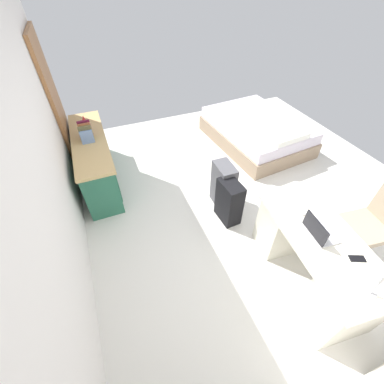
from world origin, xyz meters
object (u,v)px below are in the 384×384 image
(desk, at_px, (313,258))
(office_chair, at_px, (369,228))
(desk_lamp, at_px, (381,272))
(computer_mouse, at_px, (306,213))
(bed, at_px, (256,131))
(cell_phone_near_laptop, at_px, (357,259))
(suitcase_black, at_px, (229,202))
(suitcase_spare_grey, at_px, (223,185))
(credenza, at_px, (95,161))
(figurine_small, at_px, (84,119))
(laptop, at_px, (319,231))

(desk, xyz_separation_m, office_chair, (0.05, -0.83, 0.04))
(desk_lamp, bearing_deg, computer_mouse, -7.26)
(bed, height_order, cell_phone_near_laptop, cell_phone_near_laptop)
(office_chair, height_order, suitcase_black, office_chair)
(desk_lamp, bearing_deg, cell_phone_near_laptop, -36.39)
(suitcase_spare_grey, xyz_separation_m, desk_lamp, (-1.91, -0.25, 0.64))
(credenza, height_order, suitcase_black, credenza)
(cell_phone_near_laptop, bearing_deg, computer_mouse, 30.20)
(computer_mouse, bearing_deg, figurine_small, 40.71)
(laptop, bearing_deg, desk, -156.68)
(credenza, height_order, cell_phone_near_laptop, credenza)
(suitcase_spare_grey, distance_m, figurine_small, 2.42)
(desk, bearing_deg, suitcase_black, 18.52)
(desk, height_order, credenza, credenza)
(suitcase_spare_grey, xyz_separation_m, laptop, (-1.34, -0.29, 0.43))
(bed, height_order, suitcase_spare_grey, suitcase_spare_grey)
(office_chair, xyz_separation_m, laptop, (0.02, 0.86, 0.35))
(suitcase_spare_grey, distance_m, laptop, 1.43)
(office_chair, height_order, computer_mouse, office_chair)
(bed, bearing_deg, figurine_small, 79.17)
(desk, height_order, desk_lamp, desk_lamp)
(desk, xyz_separation_m, computer_mouse, (0.32, -0.04, 0.36))
(suitcase_spare_grey, bearing_deg, laptop, -166.86)
(credenza, xyz_separation_m, suitcase_black, (-1.51, -1.52, -0.06))
(bed, bearing_deg, office_chair, 175.51)
(suitcase_black, bearing_deg, office_chair, -135.27)
(bed, bearing_deg, suitcase_spare_grey, 132.13)
(bed, distance_m, computer_mouse, 2.55)
(figurine_small, bearing_deg, desk_lamp, -153.64)
(office_chair, bearing_deg, suitcase_black, 48.33)
(office_chair, distance_m, computer_mouse, 0.89)
(desk, distance_m, figurine_small, 3.73)
(computer_mouse, bearing_deg, cell_phone_near_laptop, -167.57)
(desk_lamp, xyz_separation_m, figurine_small, (3.69, 1.83, -0.17))
(desk_lamp, bearing_deg, credenza, 30.25)
(credenza, height_order, suitcase_spare_grey, credenza)
(laptop, bearing_deg, credenza, 36.04)
(credenza, bearing_deg, desk, -144.25)
(suitcase_black, distance_m, laptop, 1.20)
(suitcase_spare_grey, bearing_deg, desk_lamp, -171.44)
(suitcase_spare_grey, bearing_deg, cell_phone_near_laptop, -165.02)
(office_chair, bearing_deg, computer_mouse, 70.87)
(bed, relative_size, cell_phone_near_laptop, 14.77)
(laptop, height_order, cell_phone_near_laptop, laptop)
(computer_mouse, xyz_separation_m, figurine_small, (2.86, 1.93, 0.07))
(suitcase_black, height_order, suitcase_spare_grey, suitcase_spare_grey)
(suitcase_black, xyz_separation_m, suitcase_spare_grey, (0.29, -0.06, 0.03))
(credenza, bearing_deg, bed, -90.04)
(computer_mouse, distance_m, figurine_small, 3.45)
(office_chair, bearing_deg, suitcase_spare_grey, 40.11)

